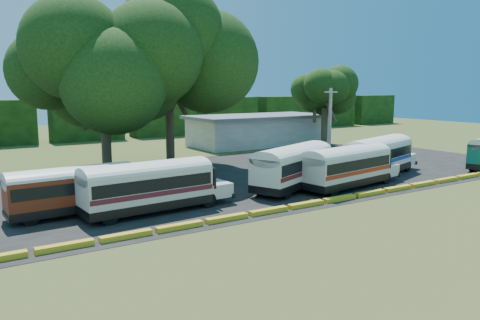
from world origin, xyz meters
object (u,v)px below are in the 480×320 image
bus_red (75,187)px  bus_cream_west (150,184)px  tree_west (103,63)px  bus_white_red (348,165)px

bus_red → bus_cream_west: (3.96, -2.09, 0.11)m
bus_red → tree_west: (4.96, 9.92, 7.91)m
bus_cream_west → bus_red: bearing=148.6°
bus_red → tree_west: size_ratio=0.67×
bus_red → bus_white_red: bus_white_red is taller
bus_cream_west → bus_white_red: bus_white_red is taller
tree_west → bus_white_red: bearing=-43.1°
bus_red → bus_white_red: bearing=-12.8°
bus_white_red → tree_west: tree_west is taller
bus_white_red → tree_west: bearing=128.7°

